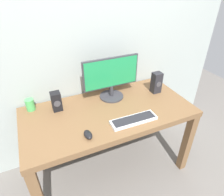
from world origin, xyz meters
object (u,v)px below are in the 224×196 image
at_px(coffee_mug, 30,105).
at_px(monitor, 111,77).
at_px(keyboard_primary, 134,120).
at_px(speaker_right, 156,83).
at_px(desk, 109,119).
at_px(mouse, 88,135).
at_px(speaker_left, 56,101).

bearing_deg(coffee_mug, monitor, -6.95).
distance_m(keyboard_primary, speaker_right, 0.56).
distance_m(desk, mouse, 0.39).
bearing_deg(speaker_right, coffee_mug, 170.76).
xyz_separation_m(desk, coffee_mug, (-0.64, 0.29, 0.16)).
xyz_separation_m(mouse, coffee_mug, (-0.36, 0.54, 0.03)).
xyz_separation_m(keyboard_primary, speaker_left, (-0.55, 0.43, 0.07)).
relative_size(keyboard_primary, speaker_left, 2.27).
height_order(monitor, coffee_mug, monitor).
bearing_deg(mouse, monitor, 46.31).
distance_m(keyboard_primary, coffee_mug, 0.93).
bearing_deg(speaker_right, desk, -170.51).
relative_size(mouse, speaker_right, 0.48).
height_order(desk, speaker_left, speaker_left).
bearing_deg(desk, mouse, -137.77).
xyz_separation_m(speaker_left, coffee_mug, (-0.22, 0.10, -0.03)).
distance_m(mouse, coffee_mug, 0.65).
bearing_deg(speaker_left, coffee_mug, 156.48).
bearing_deg(speaker_right, keyboard_primary, -143.44).
relative_size(desk, monitor, 2.78).
distance_m(desk, speaker_left, 0.50).
xyz_separation_m(monitor, speaker_right, (0.46, -0.11, -0.11)).
relative_size(speaker_left, coffee_mug, 1.63).
bearing_deg(desk, speaker_right, 9.49).
bearing_deg(keyboard_primary, speaker_right, 36.56).
height_order(keyboard_primary, speaker_right, speaker_right).
xyz_separation_m(keyboard_primary, speaker_right, (0.45, 0.33, 0.09)).
height_order(monitor, keyboard_primary, monitor).
bearing_deg(mouse, coffee_mug, 120.93).
bearing_deg(desk, coffee_mug, 155.34).
relative_size(monitor, coffee_mug, 5.07).
distance_m(speaker_right, speaker_left, 1.00).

